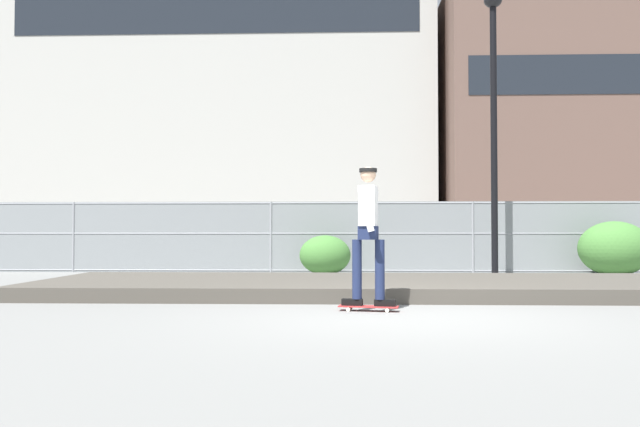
{
  "coord_description": "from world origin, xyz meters",
  "views": [
    {
      "loc": [
        -0.73,
        -8.09,
        1.06
      ],
      "look_at": [
        -1.17,
        4.18,
        1.41
      ],
      "focal_mm": 36.12,
      "sensor_mm": 36.0,
      "label": 1
    }
  ],
  "objects": [
    {
      "name": "ground_plane",
      "position": [
        0.0,
        0.0,
        0.0
      ],
      "size": [
        120.0,
        120.0,
        0.0
      ],
      "primitive_type": "plane",
      "color": "slate"
    },
    {
      "name": "gravel_berm",
      "position": [
        0.0,
        3.22,
        0.11
      ],
      "size": [
        11.97,
        3.78,
        0.23
      ],
      "primitive_type": "cube",
      "color": "#4C473F",
      "rests_on": "ground_plane"
    },
    {
      "name": "skateboard",
      "position": [
        -0.39,
        0.57,
        0.06
      ],
      "size": [
        0.82,
        0.33,
        0.07
      ],
      "color": "#B22D2D",
      "rests_on": "ground_plane"
    },
    {
      "name": "skater",
      "position": [
        -0.39,
        0.57,
        1.14
      ],
      "size": [
        0.73,
        0.61,
        1.87
      ],
      "color": "black",
      "rests_on": "skateboard"
    },
    {
      "name": "chain_fence",
      "position": [
        0.0,
        8.6,
        0.93
      ],
      "size": [
        26.19,
        0.06,
        1.85
      ],
      "color": "gray",
      "rests_on": "ground_plane"
    },
    {
      "name": "street_lamp",
      "position": [
        2.96,
        7.7,
        4.3
      ],
      "size": [
        0.44,
        0.44,
        6.94
      ],
      "color": "black",
      "rests_on": "ground_plane"
    },
    {
      "name": "parked_car_near",
      "position": [
        -5.0,
        12.02,
        0.84
      ],
      "size": [
        4.5,
        2.14,
        1.66
      ],
      "color": "silver",
      "rests_on": "ground_plane"
    },
    {
      "name": "parked_car_mid",
      "position": [
        1.85,
        12.32,
        0.84
      ],
      "size": [
        4.42,
        1.98,
        1.66
      ],
      "color": "navy",
      "rests_on": "ground_plane"
    },
    {
      "name": "parked_car_far",
      "position": [
        8.12,
        11.88,
        0.84
      ],
      "size": [
        4.43,
        2.02,
        1.66
      ],
      "color": "#474C54",
      "rests_on": "ground_plane"
    },
    {
      "name": "library_building",
      "position": [
        -9.4,
        40.31,
        12.67
      ],
      "size": [
        29.95,
        11.33,
        25.33
      ],
      "color": "#B2AFA8",
      "rests_on": "ground_plane"
    },
    {
      "name": "office_block",
      "position": [
        17.17,
        37.96,
        8.78
      ],
      "size": [
        21.83,
        11.4,
        17.55
      ],
      "color": "brown",
      "rests_on": "ground_plane"
    },
    {
      "name": "shrub_left",
      "position": [
        -1.18,
        7.78,
        0.49
      ],
      "size": [
        1.26,
        1.03,
        0.98
      ],
      "color": "#477F38",
      "rests_on": "ground_plane"
    },
    {
      "name": "shrub_center",
      "position": [
        5.8,
        7.64,
        0.66
      ],
      "size": [
        1.71,
        1.4,
        1.32
      ],
      "color": "#477F38",
      "rests_on": "ground_plane"
    }
  ]
}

